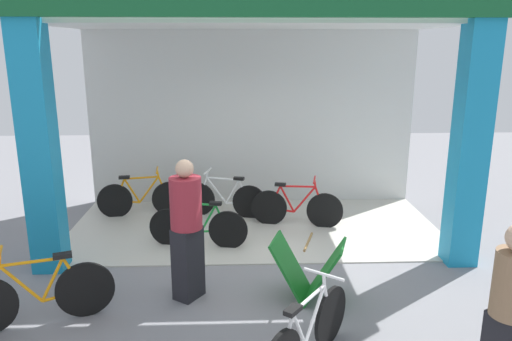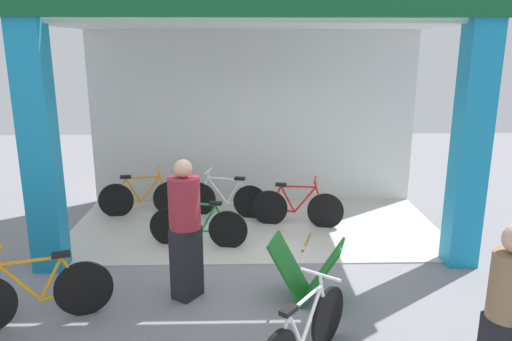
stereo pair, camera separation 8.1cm
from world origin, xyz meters
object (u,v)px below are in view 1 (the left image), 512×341
object	(u,v)px
bicycle_parked_0	(307,334)
bicycle_inside_3	(142,198)
pedestrian_2	(187,228)
bicycle_parked_1	(37,295)
bicycle_inside_0	(296,207)
sandwich_board_sign	(307,270)
bicycle_inside_1	(198,227)
pedestrian_0	(512,314)
bicycle_inside_2	(224,199)

from	to	relation	value
bicycle_parked_0	bicycle_inside_3	bearing A→B (deg)	118.65
bicycle_inside_3	pedestrian_2	bearing A→B (deg)	-69.33
bicycle_parked_1	pedestrian_2	xyz separation A→B (m)	(1.54, 0.54, 0.52)
bicycle_parked_1	bicycle_inside_0	bearing A→B (deg)	42.30
bicycle_inside_0	bicycle_parked_1	size ratio (longest dim) A/B	0.97
bicycle_parked_1	pedestrian_2	world-z (taller)	pedestrian_2
bicycle_inside_3	pedestrian_2	xyz separation A→B (m)	(1.08, -2.86, 0.54)
bicycle_parked_0	sandwich_board_sign	size ratio (longest dim) A/B	1.30
bicycle_inside_0	bicycle_inside_1	world-z (taller)	bicycle_inside_0
bicycle_parked_0	bicycle_inside_1	bearing A→B (deg)	113.31
bicycle_inside_1	pedestrian_2	bearing A→B (deg)	-90.23
bicycle_inside_0	pedestrian_0	size ratio (longest dim) A/B	0.94
bicycle_inside_0	bicycle_inside_1	distance (m)	1.73
bicycle_inside_0	bicycle_inside_3	size ratio (longest dim) A/B	0.98
bicycle_inside_2	bicycle_inside_3	xyz separation A→B (m)	(-1.42, 0.10, 0.00)
bicycle_inside_3	bicycle_inside_1	bearing A→B (deg)	-52.00
bicycle_parked_1	bicycle_inside_1	bearing A→B (deg)	52.44
bicycle_inside_3	bicycle_parked_1	bearing A→B (deg)	-97.77
pedestrian_0	bicycle_parked_0	bearing A→B (deg)	162.11
sandwich_board_sign	pedestrian_2	xyz separation A→B (m)	(-1.40, 0.07, 0.51)
pedestrian_0	pedestrian_2	xyz separation A→B (m)	(-2.80, 1.86, 0.06)
bicycle_parked_1	pedestrian_0	distance (m)	4.57
bicycle_inside_0	sandwich_board_sign	size ratio (longest dim) A/B	1.55
bicycle_inside_0	bicycle_inside_3	distance (m)	2.69
bicycle_parked_0	bicycle_inside_0	bearing A→B (deg)	84.95
bicycle_parked_1	pedestrian_2	bearing A→B (deg)	19.41
bicycle_parked_0	pedestrian_2	bearing A→B (deg)	132.09
bicycle_inside_2	bicycle_parked_1	bearing A→B (deg)	-119.73
bicycle_inside_2	bicycle_parked_1	xyz separation A→B (m)	(-1.89, -3.31, 0.02)
bicycle_inside_2	bicycle_inside_3	world-z (taller)	bicycle_inside_3
sandwich_board_sign	bicycle_inside_2	bearing A→B (deg)	110.37
bicycle_inside_1	bicycle_parked_1	bearing A→B (deg)	-127.56
bicycle_parked_1	pedestrian_0	xyz separation A→B (m)	(4.35, -1.32, 0.46)
bicycle_inside_2	bicycle_inside_3	bearing A→B (deg)	176.17
pedestrian_0	bicycle_inside_3	bearing A→B (deg)	129.41
bicycle_inside_1	bicycle_inside_3	size ratio (longest dim) A/B	0.96
bicycle_parked_1	sandwich_board_sign	xyz separation A→B (m)	(2.94, 0.47, 0.01)
bicycle_inside_0	pedestrian_0	xyz separation A→B (m)	(1.26, -4.13, 0.48)
bicycle_parked_0	pedestrian_0	distance (m)	1.73
pedestrian_0	pedestrian_2	size ratio (longest dim) A/B	0.94
bicycle_inside_3	pedestrian_2	world-z (taller)	pedestrian_2
bicycle_parked_0	pedestrian_0	bearing A→B (deg)	-17.89
pedestrian_0	bicycle_inside_2	bearing A→B (deg)	117.96
bicycle_parked_1	sandwich_board_sign	bearing A→B (deg)	9.06
bicycle_inside_1	sandwich_board_sign	distance (m)	2.08
bicycle_inside_2	bicycle_parked_0	distance (m)	4.21
sandwich_board_sign	pedestrian_0	bearing A→B (deg)	-51.91
pedestrian_0	pedestrian_2	world-z (taller)	pedestrian_2
bicycle_inside_1	sandwich_board_sign	world-z (taller)	bicycle_inside_1
bicycle_inside_2	pedestrian_2	distance (m)	2.84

